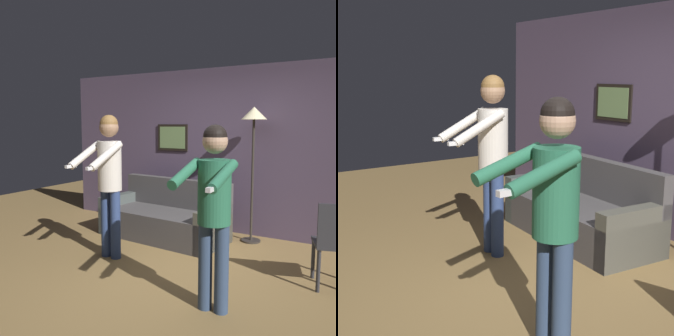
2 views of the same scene
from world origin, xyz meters
TOP-DOWN VIEW (x-y plane):
  - ground_plane at (0.00, 0.00)m, footprint 12.00×12.00m
  - couch at (-0.83, 1.25)m, footprint 1.97×1.02m
  - person_standing_left at (-0.99, 0.14)m, footprint 0.46×0.72m
  - person_standing_right at (0.72, -0.49)m, footprint 0.45×0.71m

SIDE VIEW (x-z plane):
  - ground_plane at x=0.00m, z-range 0.00..0.00m
  - couch at x=-0.83m, z-range -0.16..0.71m
  - person_standing_right at x=0.72m, z-range 0.19..1.90m
  - person_standing_left at x=-0.99m, z-range 0.21..2.05m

